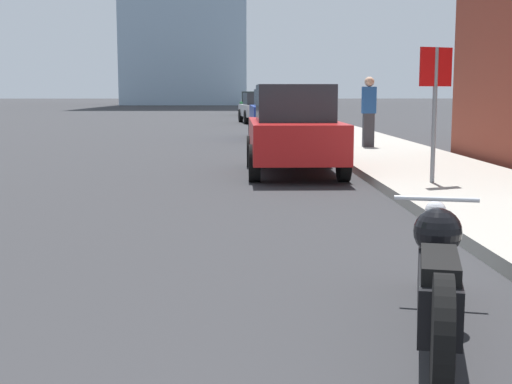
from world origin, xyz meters
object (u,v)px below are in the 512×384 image
at_px(stop_sign, 435,91).
at_px(parked_car_white, 252,101).
at_px(parked_car_blue, 276,114).
at_px(parked_car_silver, 259,108).
at_px(parked_car_green, 253,104).
at_px(motorcycle, 437,276).
at_px(parked_car_red, 294,130).
at_px(pedestrian, 369,110).

bearing_deg(stop_sign, parked_car_white, 92.03).
distance_m(parked_car_blue, parked_car_silver, 12.90).
bearing_deg(parked_car_green, motorcycle, -88.63).
bearing_deg(stop_sign, motorcycle, -105.13).
relative_size(parked_car_red, stop_sign, 1.95).
distance_m(parked_car_green, stop_sign, 39.37).
xyz_separation_m(parked_car_red, stop_sign, (1.99, -2.64, 0.74)).
xyz_separation_m(parked_car_blue, parked_car_white, (-0.02, 36.86, -0.03)).
bearing_deg(stop_sign, parked_car_red, 127.05).
relative_size(parked_car_white, stop_sign, 1.97).
xyz_separation_m(motorcycle, parked_car_red, (-0.17, 9.37, 0.45)).
bearing_deg(parked_car_green, pedestrian, -84.62).
distance_m(parked_car_blue, pedestrian, 6.16).
bearing_deg(parked_car_red, motorcycle, -88.82).
relative_size(parked_car_red, parked_car_white, 0.99).
xyz_separation_m(motorcycle, parked_car_silver, (-0.11, 32.96, 0.40)).
bearing_deg(motorcycle, parked_car_silver, 104.61).
relative_size(parked_car_green, stop_sign, 2.15).
bearing_deg(parked_car_blue, parked_car_silver, 90.09).
distance_m(parked_car_silver, parked_car_white, 23.96).
relative_size(parked_car_white, pedestrian, 2.28).
relative_size(parked_car_blue, parked_car_white, 1.10).
xyz_separation_m(parked_car_red, parked_car_silver, (0.06, 23.58, -0.05)).
distance_m(parked_car_silver, pedestrian, 18.82).
distance_m(parked_car_green, pedestrian, 31.84).
bearing_deg(motorcycle, stop_sign, 89.29).
height_order(motorcycle, parked_car_white, parked_car_white).
bearing_deg(parked_car_green, parked_car_white, 90.35).
height_order(motorcycle, parked_car_green, parked_car_green).
bearing_deg(parked_car_white, parked_car_blue, -92.43).
xyz_separation_m(parked_car_blue, parked_car_green, (-0.19, 25.98, -0.04)).
relative_size(parked_car_red, parked_car_green, 0.91).
bearing_deg(motorcycle, parked_car_white, 104.38).
xyz_separation_m(parked_car_red, pedestrian, (2.36, 4.91, 0.25)).
height_order(parked_car_red, parked_car_blue, parked_car_red).
distance_m(parked_car_green, parked_car_white, 10.88).
height_order(motorcycle, stop_sign, stop_sign).
relative_size(parked_car_red, pedestrian, 2.25).
xyz_separation_m(parked_car_green, parked_car_white, (0.16, 10.88, 0.01)).
xyz_separation_m(parked_car_red, parked_car_green, (0.05, 36.67, -0.04)).
bearing_deg(parked_car_silver, stop_sign, -91.71).
height_order(parked_car_blue, stop_sign, stop_sign).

